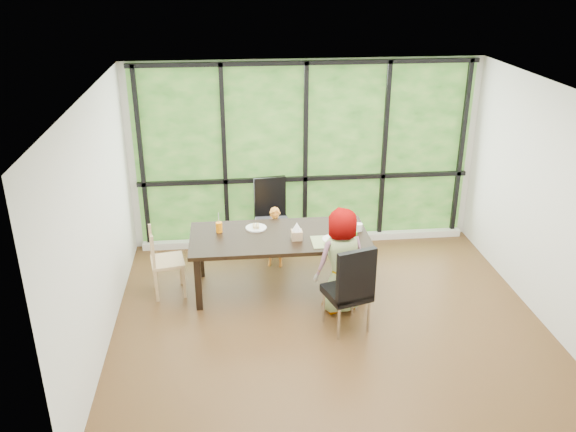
{
  "coord_description": "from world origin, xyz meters",
  "views": [
    {
      "loc": [
        -1.1,
        -5.91,
        3.94
      ],
      "look_at": [
        -0.4,
        0.74,
        1.05
      ],
      "focal_mm": 37.29,
      "sensor_mm": 36.0,
      "label": 1
    }
  ],
  "objects_px": {
    "child_older": "(339,261)",
    "tissue_box": "(297,235)",
    "chair_interior_leather": "(347,287)",
    "chair_window_leather": "(273,217)",
    "child_toddler": "(275,237)",
    "plate_near": "(333,239)",
    "plate_far": "(256,228)",
    "orange_cup": "(219,227)",
    "white_mug": "(359,227)",
    "green_cup": "(354,237)",
    "dining_table": "(279,262)",
    "chair_end_beech": "(167,261)"
  },
  "relations": [
    {
      "from": "child_older",
      "to": "tissue_box",
      "type": "bearing_deg",
      "value": -61.66
    },
    {
      "from": "white_mug",
      "to": "tissue_box",
      "type": "distance_m",
      "value": 0.83
    },
    {
      "from": "child_older",
      "to": "tissue_box",
      "type": "xyz_separation_m",
      "value": [
        -0.46,
        0.44,
        0.15
      ]
    },
    {
      "from": "chair_interior_leather",
      "to": "white_mug",
      "type": "height_order",
      "value": "chair_interior_leather"
    },
    {
      "from": "chair_window_leather",
      "to": "white_mug",
      "type": "bearing_deg",
      "value": -51.66
    },
    {
      "from": "child_older",
      "to": "child_toddler",
      "type": "bearing_deg",
      "value": -78.67
    },
    {
      "from": "chair_end_beech",
      "to": "plate_near",
      "type": "height_order",
      "value": "chair_end_beech"
    },
    {
      "from": "child_toddler",
      "to": "plate_far",
      "type": "relative_size",
      "value": 3.19
    },
    {
      "from": "chair_interior_leather",
      "to": "chair_window_leather",
      "type": "bearing_deg",
      "value": -88.62
    },
    {
      "from": "child_toddler",
      "to": "plate_far",
      "type": "bearing_deg",
      "value": -112.07
    },
    {
      "from": "child_older",
      "to": "white_mug",
      "type": "relative_size",
      "value": 13.68
    },
    {
      "from": "dining_table",
      "to": "tissue_box",
      "type": "distance_m",
      "value": 0.5
    },
    {
      "from": "chair_interior_leather",
      "to": "child_toddler",
      "type": "xyz_separation_m",
      "value": [
        -0.68,
        1.61,
        -0.11
      ]
    },
    {
      "from": "orange_cup",
      "to": "tissue_box",
      "type": "relative_size",
      "value": 0.97
    },
    {
      "from": "chair_end_beech",
      "to": "child_older",
      "type": "relative_size",
      "value": 0.69
    },
    {
      "from": "dining_table",
      "to": "chair_window_leather",
      "type": "height_order",
      "value": "chair_window_leather"
    },
    {
      "from": "child_toddler",
      "to": "tissue_box",
      "type": "relative_size",
      "value": 6.38
    },
    {
      "from": "plate_near",
      "to": "tissue_box",
      "type": "bearing_deg",
      "value": 171.29
    },
    {
      "from": "chair_window_leather",
      "to": "child_older",
      "type": "distance_m",
      "value": 1.76
    },
    {
      "from": "child_older",
      "to": "white_mug",
      "type": "distance_m",
      "value": 0.72
    },
    {
      "from": "chair_window_leather",
      "to": "plate_far",
      "type": "xyz_separation_m",
      "value": [
        -0.28,
        -0.82,
        0.22
      ]
    },
    {
      "from": "chair_window_leather",
      "to": "tissue_box",
      "type": "bearing_deg",
      "value": -86.8
    },
    {
      "from": "tissue_box",
      "to": "plate_near",
      "type": "bearing_deg",
      "value": -8.71
    },
    {
      "from": "child_toddler",
      "to": "green_cup",
      "type": "bearing_deg",
      "value": -31.58
    },
    {
      "from": "chair_window_leather",
      "to": "plate_near",
      "type": "height_order",
      "value": "chair_window_leather"
    },
    {
      "from": "child_toddler",
      "to": "tissue_box",
      "type": "bearing_deg",
      "value": -61.22
    },
    {
      "from": "chair_interior_leather",
      "to": "chair_end_beech",
      "type": "bearing_deg",
      "value": -42.8
    },
    {
      "from": "chair_window_leather",
      "to": "tissue_box",
      "type": "height_order",
      "value": "chair_window_leather"
    },
    {
      "from": "dining_table",
      "to": "green_cup",
      "type": "bearing_deg",
      "value": -17.31
    },
    {
      "from": "chair_window_leather",
      "to": "chair_interior_leather",
      "type": "height_order",
      "value": "same"
    },
    {
      "from": "plate_far",
      "to": "green_cup",
      "type": "height_order",
      "value": "green_cup"
    },
    {
      "from": "dining_table",
      "to": "chair_window_leather",
      "type": "bearing_deg",
      "value": 90.08
    },
    {
      "from": "chair_end_beech",
      "to": "plate_near",
      "type": "distance_m",
      "value": 2.09
    },
    {
      "from": "plate_far",
      "to": "orange_cup",
      "type": "relative_size",
      "value": 2.06
    },
    {
      "from": "plate_near",
      "to": "tissue_box",
      "type": "distance_m",
      "value": 0.45
    },
    {
      "from": "plate_near",
      "to": "orange_cup",
      "type": "distance_m",
      "value": 1.44
    },
    {
      "from": "dining_table",
      "to": "child_older",
      "type": "height_order",
      "value": "child_older"
    },
    {
      "from": "orange_cup",
      "to": "plate_near",
      "type": "bearing_deg",
      "value": -15.21
    },
    {
      "from": "chair_window_leather",
      "to": "white_mug",
      "type": "height_order",
      "value": "chair_window_leather"
    },
    {
      "from": "chair_window_leather",
      "to": "plate_far",
      "type": "bearing_deg",
      "value": -115.33
    },
    {
      "from": "child_toddler",
      "to": "plate_near",
      "type": "relative_size",
      "value": 3.29
    },
    {
      "from": "plate_far",
      "to": "white_mug",
      "type": "relative_size",
      "value": 2.81
    },
    {
      "from": "chair_window_leather",
      "to": "plate_far",
      "type": "distance_m",
      "value": 0.89
    },
    {
      "from": "child_toddler",
      "to": "white_mug",
      "type": "distance_m",
      "value": 1.23
    },
    {
      "from": "chair_interior_leather",
      "to": "plate_near",
      "type": "relative_size",
      "value": 4.14
    },
    {
      "from": "chair_interior_leather",
      "to": "plate_near",
      "type": "height_order",
      "value": "chair_interior_leather"
    },
    {
      "from": "chair_window_leather",
      "to": "orange_cup",
      "type": "distance_m",
      "value": 1.18
    },
    {
      "from": "chair_interior_leather",
      "to": "white_mug",
      "type": "xyz_separation_m",
      "value": [
        0.34,
        1.02,
        0.26
      ]
    },
    {
      "from": "plate_near",
      "to": "chair_end_beech",
      "type": "bearing_deg",
      "value": 173.82
    },
    {
      "from": "child_older",
      "to": "plate_near",
      "type": "distance_m",
      "value": 0.39
    }
  ]
}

